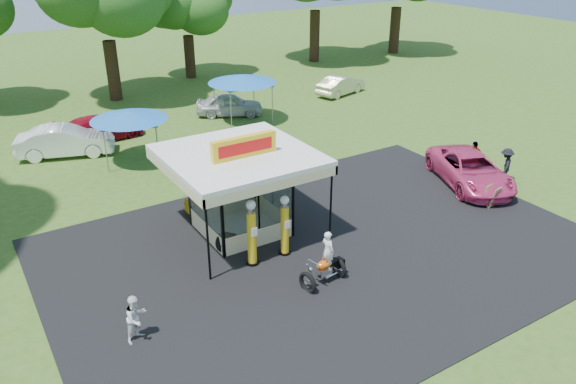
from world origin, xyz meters
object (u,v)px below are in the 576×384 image
(spectator_east_b, at_px, (474,157))
(tent_west, at_px, (129,116))
(spectator_east_a, at_px, (506,165))
(pink_sedan, at_px, (470,170))
(spectator_west, at_px, (136,318))
(bg_car_a, at_px, (65,141))
(bg_car_c, at_px, (230,105))
(bg_car_b, at_px, (100,128))
(gas_pump_left, at_px, (252,234))
(a_frame_sign, at_px, (492,197))
(gas_pump_right, at_px, (285,227))
(bg_car_e, at_px, (341,85))
(motorcycle, at_px, (326,262))
(gas_station_kiosk, at_px, (240,191))
(kiosk_car, at_px, (217,200))
(tent_east, at_px, (242,79))

(spectator_east_b, bearing_deg, tent_west, -26.00)
(spectator_east_a, bearing_deg, pink_sedan, -53.51)
(spectator_west, distance_m, bg_car_a, 16.57)
(spectator_east_a, bearing_deg, bg_car_c, -101.84)
(bg_car_b, bearing_deg, gas_pump_left, 176.34)
(a_frame_sign, height_order, spectator_east_b, spectator_east_b)
(bg_car_b, bearing_deg, a_frame_sign, -152.98)
(tent_west, bearing_deg, bg_car_a, 136.22)
(gas_pump_right, relative_size, pink_sedan, 0.44)
(spectator_east_a, bearing_deg, gas_pump_right, -33.10)
(spectator_west, bearing_deg, spectator_east_a, -18.75)
(gas_pump_left, distance_m, pink_sedan, 12.11)
(bg_car_e, bearing_deg, motorcycle, 126.24)
(bg_car_c, bearing_deg, gas_station_kiosk, -176.35)
(spectator_east_b, bearing_deg, bg_car_b, -34.30)
(gas_pump_left, height_order, bg_car_a, gas_pump_left)
(bg_car_b, xyz_separation_m, tent_west, (0.59, -4.15, 1.75))
(gas_station_kiosk, distance_m, spectator_west, 7.14)
(motorcycle, bearing_deg, tent_west, 89.67)
(motorcycle, bearing_deg, bg_car_a, 97.42)
(motorcycle, xyz_separation_m, a_frame_sign, (9.46, 0.79, -0.30))
(kiosk_car, bearing_deg, spectator_east_b, -103.57)
(motorcycle, relative_size, a_frame_sign, 2.08)
(tent_west, bearing_deg, spectator_west, -107.65)
(bg_car_b, height_order, bg_car_c, bg_car_c)
(motorcycle, distance_m, bg_car_c, 19.58)
(motorcycle, relative_size, spectator_east_b, 1.25)
(bg_car_a, bearing_deg, spectator_west, -167.63)
(spectator_east_b, height_order, tent_east, tent_east)
(pink_sedan, xyz_separation_m, tent_east, (-4.53, 14.24, 1.91))
(pink_sedan, bearing_deg, bg_car_b, 152.68)
(gas_pump_left, distance_m, bg_car_a, 15.06)
(kiosk_car, height_order, tent_east, tent_east)
(kiosk_car, relative_size, tent_west, 0.72)
(bg_car_a, distance_m, bg_car_c, 10.72)
(kiosk_car, distance_m, tent_west, 7.75)
(tent_west, bearing_deg, pink_sedan, -42.18)
(tent_west, bearing_deg, gas_station_kiosk, -82.46)
(pink_sedan, height_order, spectator_east_a, spectator_east_a)
(motorcycle, xyz_separation_m, tent_east, (5.95, 17.22, 1.88))
(gas_station_kiosk, bearing_deg, bg_car_b, 97.70)
(gas_pump_left, height_order, spectator_east_a, gas_pump_left)
(gas_station_kiosk, relative_size, tent_west, 1.39)
(spectator_east_b, xyz_separation_m, tent_west, (-13.83, 10.42, 1.65))
(a_frame_sign, relative_size, bg_car_e, 0.24)
(gas_pump_left, height_order, bg_car_c, gas_pump_left)
(spectator_west, bearing_deg, bg_car_a, 60.10)
(tent_east, bearing_deg, spectator_west, -126.60)
(a_frame_sign, relative_size, bg_car_b, 0.20)
(spectator_east_a, bearing_deg, tent_east, -100.59)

